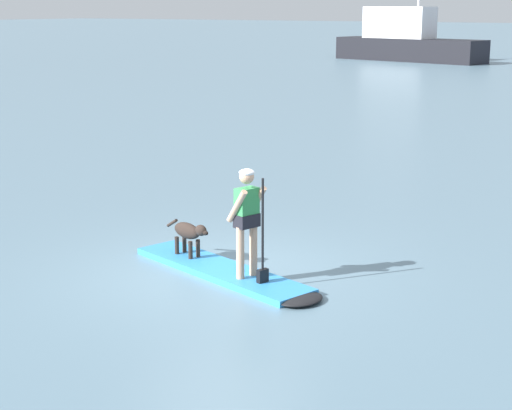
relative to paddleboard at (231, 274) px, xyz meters
name	(u,v)px	position (x,y,z in m)	size (l,w,h in m)	color
ground_plane	(221,273)	(-0.22, 0.06, -0.05)	(400.00, 400.00, 0.00)	slate
paddleboard	(231,274)	(0.00, 0.00, 0.00)	(3.84, 1.70, 0.10)	#338CD8
person_paddler	(247,216)	(0.39, -0.10, 1.00)	(0.66, 0.56, 1.65)	tan
dog	(189,232)	(-1.01, 0.27, 0.45)	(1.05, 0.38, 0.59)	#2D231E
moored_boat_center	(406,41)	(-18.53, 49.86, 1.46)	(12.32, 5.05, 10.20)	black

